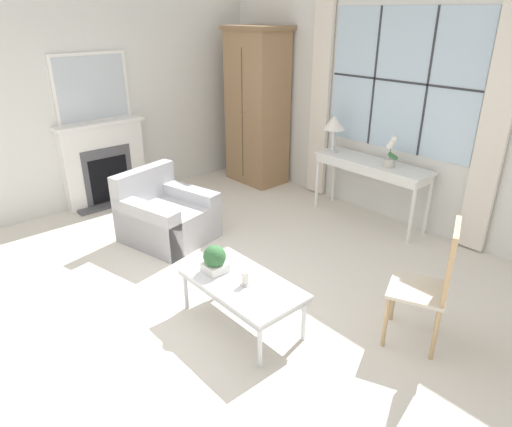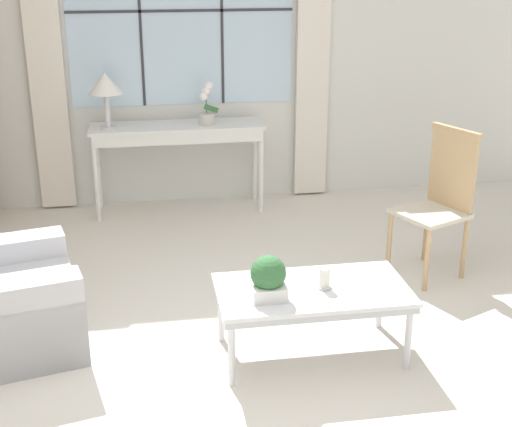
% 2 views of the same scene
% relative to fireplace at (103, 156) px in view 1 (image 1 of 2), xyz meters
% --- Properties ---
extents(ground_plane, '(14.00, 14.00, 0.00)m').
position_rel_fireplace_xyz_m(ground_plane, '(2.91, -0.43, -0.68)').
color(ground_plane, silver).
extents(wall_back_windowed, '(7.20, 0.14, 2.80)m').
position_rel_fireplace_xyz_m(wall_back_windowed, '(2.91, 2.59, 0.73)').
color(wall_back_windowed, silver).
rests_on(wall_back_windowed, ground_plane).
extents(wall_left, '(0.06, 7.20, 2.80)m').
position_rel_fireplace_xyz_m(wall_left, '(-0.12, 0.17, 0.72)').
color(wall_left, silver).
rests_on(wall_left, ground_plane).
extents(fireplace, '(0.34, 1.22, 2.05)m').
position_rel_fireplace_xyz_m(fireplace, '(0.00, 0.00, 0.00)').
color(fireplace, '#515156').
rests_on(fireplace, ground_plane).
extents(armoire, '(0.95, 0.65, 2.34)m').
position_rel_fireplace_xyz_m(armoire, '(0.71, 2.23, 0.49)').
color(armoire, '#93704C').
rests_on(armoire, ground_plane).
extents(console_table, '(1.54, 0.44, 0.80)m').
position_rel_fireplace_xyz_m(console_table, '(2.82, 2.29, 0.03)').
color(console_table, white).
rests_on(console_table, ground_plane).
extents(table_lamp, '(0.29, 0.29, 0.48)m').
position_rel_fireplace_xyz_m(table_lamp, '(2.22, 2.23, 0.49)').
color(table_lamp, silver).
rests_on(table_lamp, console_table).
extents(potted_orchid, '(0.18, 0.14, 0.38)m').
position_rel_fireplace_xyz_m(potted_orchid, '(3.08, 2.26, 0.27)').
color(potted_orchid, '#BCB7AD').
rests_on(potted_orchid, console_table).
extents(armchair_upholstered, '(1.10, 1.06, 0.82)m').
position_rel_fireplace_xyz_m(armchair_upholstered, '(1.55, 0.03, -0.41)').
color(armchair_upholstered, '#B2B2B7').
rests_on(armchair_upholstered, ground_plane).
extents(side_chair_wooden, '(0.58, 0.58, 1.09)m').
position_rel_fireplace_xyz_m(side_chair_wooden, '(4.61, 0.62, -0.07)').
color(side_chair_wooden, beige).
rests_on(side_chair_wooden, ground_plane).
extents(coffee_table, '(1.11, 0.59, 0.44)m').
position_rel_fireplace_xyz_m(coffee_table, '(3.42, -0.36, -0.29)').
color(coffee_table, silver).
rests_on(coffee_table, ground_plane).
extents(potted_plant_small, '(0.20, 0.20, 0.25)m').
position_rel_fireplace_xyz_m(potted_plant_small, '(3.15, -0.43, -0.13)').
color(potted_plant_small, white).
rests_on(potted_plant_small, coffee_table).
extents(pillar_candle, '(0.09, 0.09, 0.14)m').
position_rel_fireplace_xyz_m(pillar_candle, '(3.49, -0.37, -0.19)').
color(pillar_candle, silver).
rests_on(pillar_candle, coffee_table).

